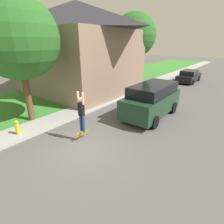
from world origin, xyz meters
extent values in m
plane|color=#54514F|center=(0.00, 0.00, 0.00)|extent=(120.00, 120.00, 0.00)
cube|color=#387F2D|center=(-8.00, 6.00, 0.04)|extent=(10.00, 80.00, 0.08)
cube|color=#9E9E99|center=(-3.60, 6.00, 0.05)|extent=(1.80, 80.00, 0.10)
cube|color=#89705B|center=(-7.83, 7.17, 2.85)|extent=(9.53, 8.41, 5.53)
pyramid|color=#28282D|center=(-7.83, 7.17, 6.79)|extent=(10.33, 9.21, 2.35)
cylinder|color=brown|center=(-4.67, 0.10, 1.82)|extent=(0.36, 0.36, 3.49)
sphere|color=#286023|center=(-4.67, 0.10, 4.78)|extent=(4.41, 4.41, 4.41)
cylinder|color=brown|center=(-4.74, 12.08, 2.06)|extent=(0.36, 0.36, 3.96)
sphere|color=#286023|center=(-4.74, 12.08, 5.24)|extent=(4.36, 4.36, 4.36)
cube|color=#193823|center=(0.83, 5.30, 0.90)|extent=(2.01, 4.80, 1.18)
cube|color=black|center=(0.83, 5.42, 1.81)|extent=(1.85, 3.74, 0.63)
cylinder|color=black|center=(-0.13, 6.79, 0.38)|extent=(0.24, 0.75, 0.75)
cylinder|color=black|center=(1.80, 6.79, 0.38)|extent=(0.24, 0.75, 0.75)
cylinder|color=black|center=(-0.13, 3.82, 0.38)|extent=(0.24, 0.75, 0.75)
cylinder|color=black|center=(1.80, 3.82, 0.38)|extent=(0.24, 0.75, 0.75)
cube|color=black|center=(-0.36, 18.11, 0.57)|extent=(1.83, 4.53, 0.71)
cube|color=black|center=(-0.36, 18.00, 1.18)|extent=(1.61, 2.35, 0.52)
cylinder|color=black|center=(-1.24, 19.47, 0.32)|extent=(0.20, 0.63, 0.63)
cylinder|color=black|center=(0.53, 19.47, 0.32)|extent=(0.20, 0.63, 0.63)
cylinder|color=black|center=(-1.24, 16.75, 0.32)|extent=(0.20, 0.63, 0.63)
cylinder|color=black|center=(0.53, 16.75, 0.32)|extent=(0.20, 0.63, 0.63)
cylinder|color=navy|center=(-0.47, 0.39, 0.95)|extent=(0.13, 0.13, 0.82)
cylinder|color=navy|center=(-0.30, 0.39, 0.95)|extent=(0.13, 0.13, 0.82)
cube|color=black|center=(-0.39, 0.39, 1.67)|extent=(0.25, 0.20, 0.63)
sphere|color=tan|center=(-0.39, 0.39, 2.14)|extent=(0.23, 0.23, 0.23)
cylinder|color=tan|center=(-0.55, 0.39, 2.22)|extent=(0.09, 0.09, 0.56)
cylinder|color=tan|center=(-0.23, 0.39, 2.22)|extent=(0.09, 0.09, 0.56)
cube|color=#A89323|center=(-0.52, 0.44, 0.32)|extent=(0.15, 0.78, 0.22)
cylinder|color=silver|center=(-0.53, 0.68, 0.42)|extent=(0.03, 0.06, 0.06)
cylinder|color=silver|center=(-0.58, 0.68, 0.24)|extent=(0.03, 0.06, 0.06)
cylinder|color=silver|center=(-0.58, 0.20, 0.43)|extent=(0.03, 0.06, 0.06)
cylinder|color=silver|center=(-0.63, 0.20, 0.25)|extent=(0.03, 0.06, 0.06)
cylinder|color=gold|center=(-3.42, -1.34, 0.40)|extent=(0.20, 0.20, 0.59)
sphere|color=gold|center=(-3.42, -1.34, 0.79)|extent=(0.18, 0.18, 0.18)
camera|label=1|loc=(5.38, -4.70, 4.56)|focal=28.00mm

